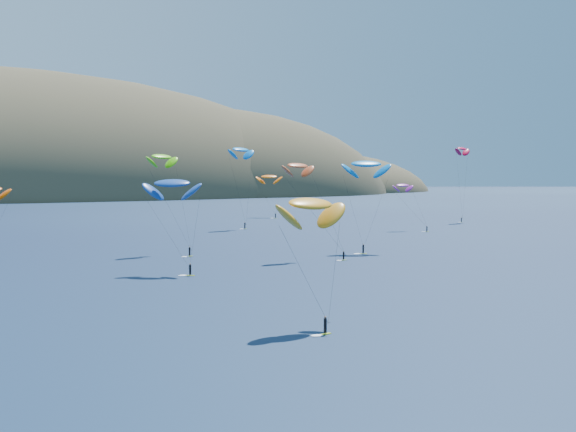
# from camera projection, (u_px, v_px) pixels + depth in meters

# --- Properties ---
(island) EXTENTS (730.00, 300.00, 210.00)m
(island) POSITION_uv_depth(u_px,v_px,m) (21.00, 211.00, 591.83)
(island) COLOR #3D3526
(island) RESTS_ON ground
(kitesurfer_2) EXTENTS (10.06, 9.46, 16.18)m
(kitesurfer_2) POSITION_uv_depth(u_px,v_px,m) (311.00, 204.00, 89.70)
(kitesurfer_2) COLOR #B2CF17
(kitesurfer_2) RESTS_ON ground
(kitesurfer_3) EXTENTS (8.73, 14.54, 22.70)m
(kitesurfer_3) POSITION_uv_depth(u_px,v_px,m) (162.00, 157.00, 170.55)
(kitesurfer_3) COLOR #B2CF17
(kitesurfer_3) RESTS_ON ground
(kitesurfer_4) EXTENTS (10.97, 8.63, 26.98)m
(kitesurfer_4) POSITION_uv_depth(u_px,v_px,m) (241.00, 150.00, 245.85)
(kitesurfer_4) COLOR #B2CF17
(kitesurfer_4) RESTS_ON ground
(kitesurfer_5) EXTENTS (11.31, 10.38, 21.85)m
(kitesurfer_5) POSITION_uv_depth(u_px,v_px,m) (366.00, 164.00, 174.36)
(kitesurfer_5) COLOR #B2CF17
(kitesurfer_5) RESTS_ON ground
(kitesurfer_6) EXTENTS (6.79, 11.61, 15.13)m
(kitesurfer_6) POSITION_uv_depth(u_px,v_px,m) (403.00, 185.00, 238.15)
(kitesurfer_6) COLOR #B2CF17
(kitesurfer_6) RESTS_ON ground
(kitesurfer_8) EXTENTS (9.28, 8.18, 27.84)m
(kitesurfer_8) POSITION_uv_depth(u_px,v_px,m) (462.00, 149.00, 280.53)
(kitesurfer_8) COLOR #B2CF17
(kitesurfer_8) RESTS_ON ground
(kitesurfer_9) EXTENTS (10.64, 10.33, 20.58)m
(kitesurfer_9) POSITION_uv_depth(u_px,v_px,m) (298.00, 166.00, 158.60)
(kitesurfer_9) COLOR #B2CF17
(kitesurfer_9) RESTS_ON ground
(kitesurfer_10) EXTENTS (10.51, 11.96, 17.95)m
(kitesurfer_10) POSITION_uv_depth(u_px,v_px,m) (172.00, 183.00, 137.21)
(kitesurfer_10) COLOR #B2CF17
(kitesurfer_10) RESTS_ON ground
(kitesurfer_11) EXTENTS (10.56, 15.01, 18.27)m
(kitesurfer_11) POSITION_uv_depth(u_px,v_px,m) (269.00, 177.00, 309.54)
(kitesurfer_11) COLOR #B2CF17
(kitesurfer_11) RESTS_ON ground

